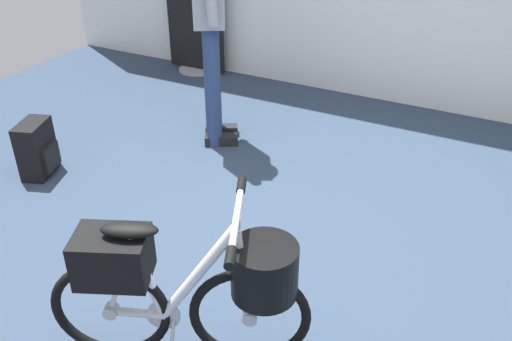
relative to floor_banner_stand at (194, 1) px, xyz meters
name	(u,v)px	position (x,y,z in m)	size (l,w,h in m)	color
ground_plane	(243,274)	(1.80, -2.40, -0.66)	(6.63, 6.63, 0.00)	#2D3D51
floor_banner_stand	(194,1)	(0.00, 0.00, 0.00)	(0.60, 0.36, 1.50)	#B7B7BC
folding_bike_foreground	(189,285)	(1.87, -2.95, -0.26)	(0.99, 0.59, 0.75)	black
backpack_on_floor	(37,149)	(0.14, -2.13, -0.48)	(0.25, 0.30, 0.37)	black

